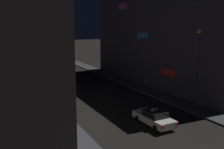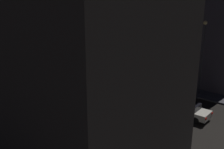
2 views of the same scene
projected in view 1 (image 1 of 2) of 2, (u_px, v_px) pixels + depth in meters
sidewalk_left at (31, 88)px, 37.43m from camera, size 2.62×57.12×0.17m
sidewalk_right at (117, 79)px, 43.72m from camera, size 2.62×57.12×0.17m
building_facade_right at (170, 31)px, 40.16m from camera, size 9.96×30.73×16.31m
taxi at (154, 118)px, 23.36m from camera, size 1.93×4.50×1.62m
traffic_light_overhead at (52, 60)px, 36.66m from camera, size 3.78×0.42×5.83m
traffic_light_left_kerb at (48, 75)px, 33.91m from camera, size 0.80×0.42×3.45m
sign_pole_left at (73, 98)px, 22.37m from camera, size 0.60×0.10×4.38m
street_lamp_near_block at (198, 59)px, 26.83m from camera, size 0.47×0.47×8.41m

